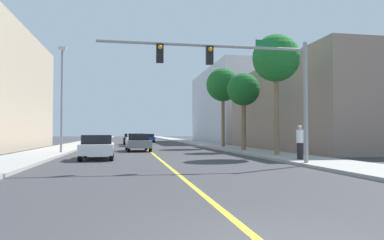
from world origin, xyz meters
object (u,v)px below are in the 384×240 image
Objects in this scene: palm_mid at (243,90)px; palm_far at (223,85)px; car_black at (131,139)px; car_gray at (138,142)px; street_lamp at (62,94)px; car_blue at (148,138)px; traffic_signal_mast at (243,71)px; car_silver at (135,139)px; palm_near at (276,59)px; pedestrian at (300,142)px; car_white at (97,147)px.

palm_far is at bearing 89.39° from palm_mid.
car_black is 0.94× the size of car_gray.
street_lamp is 1.93× the size of car_blue.
car_gray is 1.09× the size of car_blue.
traffic_signal_mast is 15.84m from car_gray.
palm_mid is at bearing -17.71° from car_gray.
palm_mid is 1.38× the size of car_silver.
traffic_signal_mast is 19.70m from palm_far.
car_silver is at bearing 113.01° from palm_near.
car_blue is at bearing -152.28° from pedestrian.
palm_near is 1.95× the size of car_blue.
car_white is at bearing 139.48° from traffic_signal_mast.
palm_far is (0.08, 13.34, 0.02)m from palm_near.
car_gray is 25.67m from car_blue.
pedestrian is (13.85, -9.57, -3.37)m from street_lamp.
car_white is 11.61m from pedestrian.
car_silver is 14.45m from car_blue.
palm_far is 4.38× the size of pedestrian.
traffic_signal_mast is 1.27× the size of palm_near.
palm_near reaches higher than street_lamp.
street_lamp is at bearing -176.05° from palm_mid.
car_black is (-8.93, 19.36, -4.35)m from palm_mid.
car_blue is 38.85m from pedestrian.
traffic_signal_mast is 5.44× the size of pedestrian.
street_lamp reaches higher than car_blue.
traffic_signal_mast is 2.15× the size of car_silver.
traffic_signal_mast reaches higher than pedestrian.
palm_mid is at bearing -90.61° from palm_far.
car_black is at bearing 108.93° from palm_near.
car_black is 25.90m from car_white.
car_gray is (-8.59, 2.29, -4.32)m from palm_mid.
traffic_signal_mast is 40.55m from car_blue.
street_lamp is at bearing 158.22° from palm_near.
palm_mid is 3.50× the size of pedestrian.
palm_mid is 1.55× the size of car_black.
street_lamp is at bearing -151.88° from palm_far.
car_silver is (5.63, 14.58, -3.68)m from street_lamp.
traffic_signal_mast is 5.46m from pedestrian.
palm_far reaches higher than street_lamp.
palm_mid is at bearing -63.46° from car_black.
palm_far is 22.82m from car_blue.
street_lamp is 17.17m from pedestrian.
palm_mid is 1.48× the size of car_white.
palm_mid is at bearing 71.43° from traffic_signal_mast.
car_white is 2.37× the size of pedestrian.
street_lamp is 15.45m from palm_near.
pedestrian is (8.55, -29.91, 0.34)m from car_black.
traffic_signal_mast is 10.00m from car_white.
palm_far is at bearing 89.67° from palm_near.
car_silver is 2.53× the size of pedestrian.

